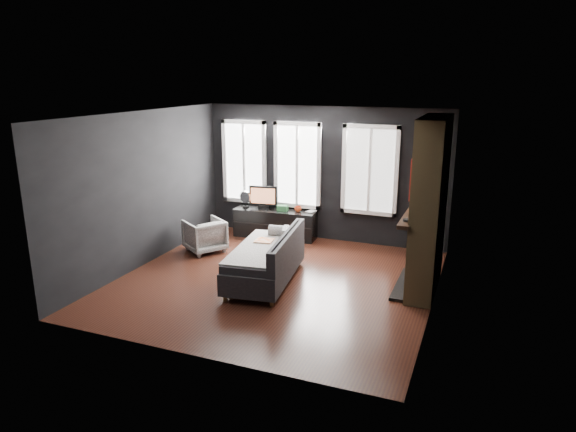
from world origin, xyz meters
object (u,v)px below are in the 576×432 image
at_px(armchair, 205,234).
at_px(mug, 298,208).
at_px(media_console, 276,223).
at_px(book, 308,206).
at_px(mantel_vase, 417,200).
at_px(monitor, 263,196).
at_px(sofa, 265,257).

relative_size(armchair, mug, 4.97).
xyz_separation_m(media_console, book, (0.67, 0.12, 0.40)).
relative_size(mug, mantel_vase, 0.73).
xyz_separation_m(monitor, book, (0.95, 0.11, -0.16)).
bearing_deg(mug, sofa, -82.89).
bearing_deg(mug, media_console, -178.75).
xyz_separation_m(armchair, book, (1.58, 1.46, 0.35)).
relative_size(monitor, mantel_vase, 3.18).
distance_m(sofa, media_console, 2.42).
distance_m(armchair, monitor, 1.58).
relative_size(armchair, monitor, 1.14).
bearing_deg(media_console, mug, -2.39).
xyz_separation_m(media_console, mug, (0.49, 0.01, 0.36)).
relative_size(sofa, armchair, 2.86).
bearing_deg(armchair, sofa, 94.98).
xyz_separation_m(sofa, mug, (-0.29, 2.30, 0.23)).
distance_m(armchair, mug, 1.97).
bearing_deg(book, mug, -148.19).
xyz_separation_m(sofa, armchair, (-1.69, 0.95, -0.08)).
distance_m(sofa, monitor, 2.57).
bearing_deg(book, armchair, -137.27).
bearing_deg(mug, armchair, -136.08).
distance_m(book, mantel_vase, 2.74).
xyz_separation_m(monitor, mug, (0.77, -0.00, -0.20)).
height_order(sofa, armchair, sofa).
bearing_deg(armchair, monitor, -170.70).
height_order(monitor, mantel_vase, mantel_vase).
bearing_deg(mantel_vase, mug, 154.38).
distance_m(mug, mantel_vase, 2.86).
bearing_deg(armchair, book, 167.00).
distance_m(armchair, media_console, 1.62).
height_order(sofa, media_console, sofa).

